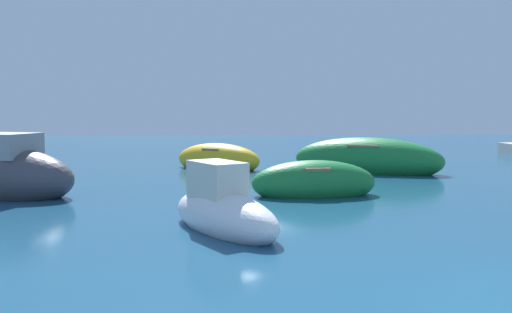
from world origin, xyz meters
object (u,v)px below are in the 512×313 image
moored_boat_3 (223,211)px  moored_boat_9 (218,160)px  moored_boat_1 (367,160)px  moored_boat_5 (314,183)px

moored_boat_3 → moored_boat_9: moored_boat_3 is taller
moored_boat_1 → moored_boat_3: (-5.18, -8.85, -0.08)m
moored_boat_1 → moored_boat_5: bearing=-90.4°
moored_boat_1 → moored_boat_9: size_ratio=1.50×
moored_boat_5 → moored_boat_9: (-2.36, 6.44, 0.01)m
moored_boat_1 → moored_boat_3: moored_boat_3 is taller
moored_boat_1 → moored_boat_5: size_ratio=1.67×
moored_boat_5 → moored_boat_9: size_ratio=0.90×
moored_boat_1 → moored_boat_9: moored_boat_1 is taller
moored_boat_3 → moored_boat_5: moored_boat_3 is taller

